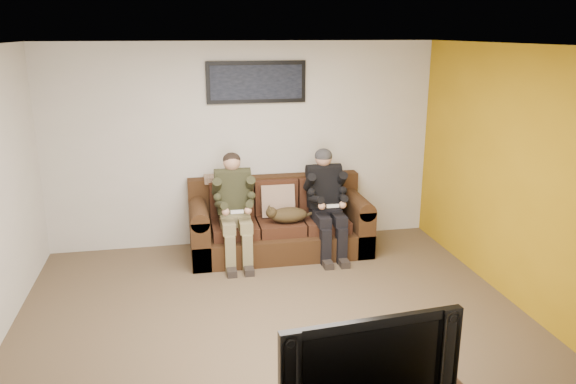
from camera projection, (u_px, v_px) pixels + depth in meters
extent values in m
plane|color=brown|center=(275.00, 321.00, 5.45)|extent=(5.00, 5.00, 0.00)
plane|color=silver|center=(273.00, 45.00, 4.73)|extent=(5.00, 5.00, 0.00)
plane|color=beige|center=(244.00, 145.00, 7.21)|extent=(5.00, 0.00, 5.00)
plane|color=beige|center=(348.00, 309.00, 2.97)|extent=(5.00, 0.00, 5.00)
plane|color=beige|center=(523.00, 179.00, 5.56)|extent=(0.00, 4.50, 4.50)
plane|color=#B88A12|center=(522.00, 179.00, 5.56)|extent=(0.00, 4.50, 4.50)
cube|color=#372110|center=(280.00, 241.00, 7.13)|extent=(2.22, 0.96, 0.30)
cube|color=#372110|center=(274.00, 198.00, 7.36)|extent=(2.22, 0.20, 0.61)
cube|color=#372110|center=(200.00, 235.00, 6.90)|extent=(0.22, 0.96, 0.61)
cube|color=#372110|center=(355.00, 224.00, 7.27)|extent=(0.22, 0.96, 0.61)
cylinder|color=#372110|center=(199.00, 211.00, 6.81)|extent=(0.22, 0.96, 0.22)
cylinder|color=#372110|center=(356.00, 202.00, 7.19)|extent=(0.22, 0.96, 0.22)
cube|color=#3C1F12|center=(235.00, 228.00, 6.91)|extent=(0.55, 0.61, 0.14)
cube|color=#3C1F12|center=(232.00, 199.00, 7.10)|extent=(0.55, 0.14, 0.44)
cube|color=#3C1F12|center=(280.00, 225.00, 7.02)|extent=(0.55, 0.61, 0.14)
cube|color=#3C1F12|center=(276.00, 196.00, 7.21)|extent=(0.55, 0.14, 0.44)
cube|color=#3C1F12|center=(324.00, 222.00, 7.12)|extent=(0.55, 0.61, 0.14)
cube|color=#3C1F12|center=(319.00, 194.00, 7.31)|extent=(0.55, 0.14, 0.44)
cube|color=#9A7B65|center=(278.00, 201.00, 7.10)|extent=(0.42, 0.20, 0.42)
cube|color=tan|center=(222.00, 179.00, 7.13)|extent=(0.45, 0.22, 0.08)
cube|color=olive|center=(235.00, 218.00, 6.84)|extent=(0.36, 0.30, 0.14)
cube|color=#2B2B1A|center=(233.00, 193.00, 6.85)|extent=(0.40, 0.30, 0.53)
cylinder|color=#2B2B1A|center=(232.00, 175.00, 6.81)|extent=(0.44, 0.18, 0.18)
sphere|color=tan|center=(232.00, 162.00, 6.79)|extent=(0.21, 0.21, 0.21)
cube|color=olive|center=(228.00, 225.00, 6.64)|extent=(0.15, 0.42, 0.13)
cube|color=olive|center=(245.00, 224.00, 6.67)|extent=(0.15, 0.42, 0.13)
cube|color=olive|center=(230.00, 253.00, 6.53)|extent=(0.12, 0.13, 0.44)
cube|color=olive|center=(247.00, 252.00, 6.56)|extent=(0.12, 0.13, 0.44)
cube|color=black|center=(231.00, 271.00, 6.50)|extent=(0.11, 0.26, 0.08)
cube|color=black|center=(248.00, 269.00, 6.54)|extent=(0.11, 0.26, 0.08)
cylinder|color=#2B2B1A|center=(217.00, 187.00, 6.72)|extent=(0.11, 0.30, 0.28)
cylinder|color=#2B2B1A|center=(250.00, 185.00, 6.80)|extent=(0.11, 0.30, 0.28)
cylinder|color=#2B2B1A|center=(221.00, 205.00, 6.56)|extent=(0.14, 0.32, 0.15)
cylinder|color=#2B2B1A|center=(250.00, 203.00, 6.63)|extent=(0.14, 0.32, 0.15)
sphere|color=tan|center=(226.00, 212.00, 6.47)|extent=(0.09, 0.09, 0.09)
sphere|color=tan|center=(248.00, 211.00, 6.52)|extent=(0.09, 0.09, 0.09)
cube|color=white|center=(237.00, 212.00, 6.48)|extent=(0.15, 0.04, 0.03)
ellipsoid|color=black|center=(232.00, 160.00, 6.79)|extent=(0.22, 0.22, 0.17)
cube|color=black|center=(325.00, 213.00, 7.06)|extent=(0.36, 0.30, 0.14)
cube|color=black|center=(324.00, 188.00, 7.07)|extent=(0.40, 0.30, 0.53)
cylinder|color=black|center=(324.00, 171.00, 7.03)|extent=(0.44, 0.18, 0.18)
sphere|color=tan|center=(323.00, 158.00, 7.00)|extent=(0.21, 0.21, 0.21)
cube|color=black|center=(322.00, 219.00, 6.85)|extent=(0.15, 0.42, 0.13)
cube|color=black|center=(337.00, 218.00, 6.89)|extent=(0.15, 0.42, 0.13)
cube|color=black|center=(325.00, 246.00, 6.74)|extent=(0.12, 0.13, 0.44)
cube|color=black|center=(341.00, 245.00, 6.78)|extent=(0.12, 0.13, 0.44)
cube|color=black|center=(327.00, 263.00, 6.72)|extent=(0.11, 0.26, 0.08)
cube|color=black|center=(343.00, 262.00, 6.75)|extent=(0.11, 0.26, 0.08)
cylinder|color=black|center=(310.00, 182.00, 6.94)|extent=(0.11, 0.30, 0.28)
cylinder|color=black|center=(341.00, 181.00, 7.01)|extent=(0.11, 0.30, 0.28)
cylinder|color=black|center=(316.00, 199.00, 6.78)|extent=(0.14, 0.32, 0.15)
cylinder|color=black|center=(343.00, 198.00, 6.84)|extent=(0.14, 0.32, 0.15)
sphere|color=tan|center=(322.00, 206.00, 6.69)|extent=(0.09, 0.09, 0.09)
sphere|color=tan|center=(343.00, 205.00, 6.74)|extent=(0.09, 0.09, 0.09)
cube|color=white|center=(333.00, 206.00, 6.69)|extent=(0.15, 0.04, 0.03)
ellipsoid|color=black|center=(323.00, 156.00, 6.99)|extent=(0.22, 0.22, 0.19)
ellipsoid|color=#4C3B1E|center=(289.00, 215.00, 6.89)|extent=(0.47, 0.26, 0.19)
sphere|color=#4C3B1E|center=(271.00, 213.00, 6.80)|extent=(0.14, 0.14, 0.14)
cone|color=#4C3B1E|center=(270.00, 208.00, 6.74)|extent=(0.04, 0.04, 0.04)
cone|color=#4C3B1E|center=(269.00, 206.00, 6.81)|extent=(0.04, 0.04, 0.04)
cylinder|color=#4C3B1E|center=(307.00, 215.00, 6.99)|extent=(0.26, 0.13, 0.08)
cube|color=black|center=(256.00, 82.00, 6.99)|extent=(1.25, 0.04, 0.52)
cube|color=black|center=(257.00, 82.00, 6.97)|extent=(1.15, 0.01, 0.42)
imported|color=black|center=(364.00, 358.00, 3.43)|extent=(1.15, 0.25, 0.66)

